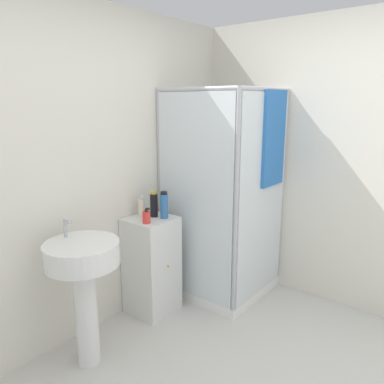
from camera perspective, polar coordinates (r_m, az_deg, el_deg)
wall_back at (r=2.88m, az=-17.25°, el=2.25°), size 6.40×0.06×2.50m
wall_right at (r=3.38m, az=27.09°, el=2.98°), size 0.06×6.40×2.50m
shower_enclosure at (r=3.53m, az=5.21°, el=-7.02°), size 0.85×0.88×1.90m
vanity_cabinet at (r=3.29m, az=-6.17°, el=-10.99°), size 0.38×0.39×0.84m
sink at (r=2.64m, az=-16.22°, el=-11.89°), size 0.49×0.49×1.03m
soap_dispenser at (r=3.00m, az=-6.95°, el=-3.80°), size 0.06×0.07×0.13m
shampoo_bottle_tall_black at (r=3.15m, az=-5.83°, el=-1.87°), size 0.06×0.06×0.22m
shampoo_bottle_blue at (r=3.10m, az=-4.28°, el=-2.03°), size 0.07×0.07×0.23m
lotion_bottle_white at (r=3.17m, az=-7.73°, el=-2.40°), size 0.06×0.06×0.18m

